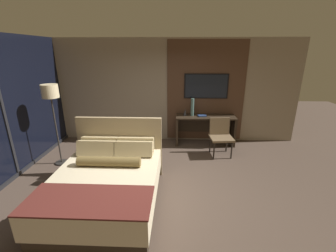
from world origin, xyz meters
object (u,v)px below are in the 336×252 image
object	(u,v)px
bed	(108,183)
vase_tall	(192,107)
floor_lamp	(51,98)
desk	(205,125)
book	(202,116)
desk_chair	(220,133)
tv	(206,86)
vase_short	(185,112)

from	to	relation	value
bed	vase_tall	size ratio (longest dim) A/B	4.50
floor_lamp	vase_tall	size ratio (longest dim) A/B	3.88
desk	floor_lamp	xyz separation A→B (m)	(-3.42, -1.33, 1.00)
floor_lamp	book	xyz separation A→B (m)	(3.33, 1.28, -0.71)
vase_tall	book	world-z (taller)	vase_tall
bed	desk_chair	size ratio (longest dim) A/B	2.34
desk_chair	book	xyz separation A→B (m)	(-0.40, 0.60, 0.28)
bed	tv	bearing A→B (deg)	56.33
floor_lamp	book	distance (m)	3.63
vase_short	book	xyz separation A→B (m)	(0.45, -0.05, -0.08)
desk	desk_chair	size ratio (longest dim) A/B	1.77
desk	tv	size ratio (longest dim) A/B	1.36
floor_lamp	book	size ratio (longest dim) A/B	7.35
desk	floor_lamp	distance (m)	3.81
vase_tall	vase_short	world-z (taller)	vase_tall
vase_short	book	bearing A→B (deg)	-6.85
tv	vase_short	xyz separation A→B (m)	(-0.55, -0.21, -0.67)
desk_chair	bed	bearing A→B (deg)	-143.06
vase_tall	book	distance (m)	0.35
desk	vase_tall	world-z (taller)	vase_tall
desk_chair	book	size ratio (longest dim) A/B	3.65
bed	vase_short	bearing A→B (deg)	62.93
floor_lamp	tv	bearing A→B (deg)	24.26
tv	book	world-z (taller)	tv
desk	vase_short	xyz separation A→B (m)	(-0.55, 0.01, 0.36)
desk	bed	bearing A→B (deg)	-125.75
vase_tall	book	size ratio (longest dim) A/B	1.90
desk	floor_lamp	size ratio (longest dim) A/B	0.88
book	vase_tall	bearing A→B (deg)	168.45
vase_tall	floor_lamp	bearing A→B (deg)	-156.43
desk	tv	distance (m)	1.06
desk	vase_short	size ratio (longest dim) A/B	8.42
bed	vase_tall	xyz separation A→B (m)	(1.56, 2.67, 0.67)
vase_short	vase_tall	bearing A→B (deg)	-0.26
desk_chair	book	distance (m)	0.78
tv	vase_tall	distance (m)	0.67
tv	desk_chair	size ratio (longest dim) A/B	1.30
floor_lamp	vase_tall	distance (m)	3.38
tv	desk_chair	bearing A→B (deg)	-70.51
tv	vase_tall	size ratio (longest dim) A/B	2.51
floor_lamp	vase_short	distance (m)	3.23
desk_chair	floor_lamp	xyz separation A→B (m)	(-3.73, -0.68, 0.99)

